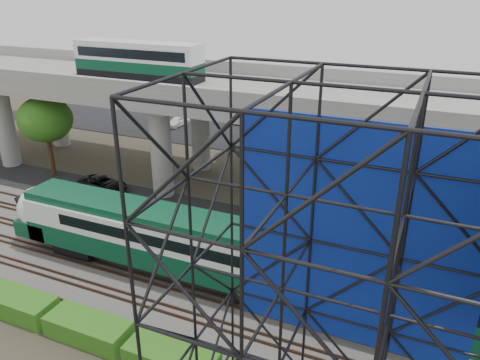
% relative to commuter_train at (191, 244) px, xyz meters
% --- Properties ---
extents(ground, '(140.00, 140.00, 0.00)m').
position_rel_commuter_train_xyz_m(ground, '(1.30, -2.00, -2.88)').
color(ground, '#474233').
rests_on(ground, ground).
extents(ballast_bed, '(90.00, 12.00, 0.20)m').
position_rel_commuter_train_xyz_m(ballast_bed, '(1.30, 0.00, -2.78)').
color(ballast_bed, slate).
rests_on(ballast_bed, ground).
extents(service_road, '(90.00, 5.00, 0.08)m').
position_rel_commuter_train_xyz_m(service_road, '(1.30, 8.50, -2.84)').
color(service_road, black).
rests_on(service_road, ground).
extents(parking_lot, '(90.00, 18.00, 0.08)m').
position_rel_commuter_train_xyz_m(parking_lot, '(1.30, 32.00, -2.84)').
color(parking_lot, black).
rests_on(parking_lot, ground).
extents(harbor_water, '(140.00, 40.00, 0.03)m').
position_rel_commuter_train_xyz_m(harbor_water, '(1.30, 54.00, -2.87)').
color(harbor_water, '#456471').
rests_on(harbor_water, ground).
extents(rail_tracks, '(90.00, 9.52, 0.16)m').
position_rel_commuter_train_xyz_m(rail_tracks, '(1.30, -0.00, -2.60)').
color(rail_tracks, '#472D1E').
rests_on(rail_tracks, ballast_bed).
extents(commuter_train, '(29.30, 3.06, 4.30)m').
position_rel_commuter_train_xyz_m(commuter_train, '(0.00, 0.00, 0.00)').
color(commuter_train, black).
rests_on(commuter_train, rail_tracks).
extents(overpass, '(80.00, 12.00, 12.40)m').
position_rel_commuter_train_xyz_m(overpass, '(0.27, 14.00, 5.33)').
color(overpass, '#9E9B93').
rests_on(overpass, ground).
extents(scaffold_tower, '(9.36, 6.36, 15.00)m').
position_rel_commuter_train_xyz_m(scaffold_tower, '(10.40, -9.98, 4.59)').
color(scaffold_tower, black).
rests_on(scaffold_tower, ground).
extents(hedge_strip, '(34.60, 1.80, 1.20)m').
position_rel_commuter_train_xyz_m(hedge_strip, '(2.31, -6.30, -2.32)').
color(hedge_strip, '#2E6016').
rests_on(hedge_strip, ground).
extents(trees, '(40.94, 16.94, 7.69)m').
position_rel_commuter_train_xyz_m(trees, '(-3.37, 14.17, 2.69)').
color(trees, '#382314').
rests_on(trees, ground).
extents(suv, '(4.75, 2.44, 1.28)m').
position_rel_commuter_train_xyz_m(suv, '(-14.00, 8.97, -2.16)').
color(suv, black).
rests_on(suv, service_road).
extents(parked_cars, '(39.96, 9.47, 1.31)m').
position_rel_commuter_train_xyz_m(parked_cars, '(2.11, 31.57, -2.19)').
color(parked_cars, white).
rests_on(parked_cars, parking_lot).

